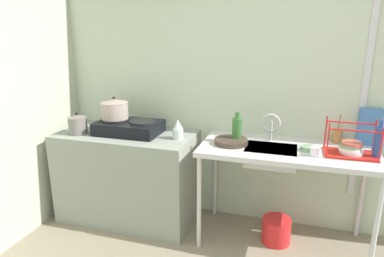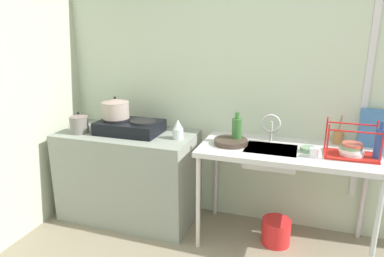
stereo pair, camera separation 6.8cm
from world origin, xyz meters
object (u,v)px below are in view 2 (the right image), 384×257
at_px(sink_basin, 270,156).
at_px(small_bowl_on_drainboard, 308,149).
at_px(percolator, 178,129).
at_px(frying_pan, 231,142).
at_px(cereal_box, 371,128).
at_px(faucet, 271,125).
at_px(dish_rack, 351,150).
at_px(stove, 130,127).
at_px(pot_on_left_burner, 116,109).
at_px(bottle_by_rack, 379,144).
at_px(utensil_jar, 338,137).
at_px(pot_beside_stove, 79,124).
at_px(bottle_by_sink, 237,130).
at_px(cup_by_rack, 314,153).
at_px(bucket_on_floor, 276,231).

height_order(sink_basin, small_bowl_on_drainboard, small_bowl_on_drainboard).
bearing_deg(percolator, frying_pan, -0.62).
height_order(percolator, cereal_box, cereal_box).
distance_m(sink_basin, cereal_box, 0.83).
distance_m(faucet, cereal_box, 0.78).
bearing_deg(small_bowl_on_drainboard, dish_rack, -0.88).
bearing_deg(stove, pot_on_left_burner, 180.00).
distance_m(stove, bottle_by_rack, 2.01).
xyz_separation_m(dish_rack, cereal_box, (0.16, 0.30, 0.10)).
bearing_deg(utensil_jar, faucet, -162.07).
bearing_deg(sink_basin, pot_beside_stove, -176.28).
bearing_deg(pot_on_left_burner, faucet, 3.80).
bearing_deg(frying_pan, pot_on_left_burner, 178.45).
height_order(sink_basin, bottle_by_sink, bottle_by_sink).
xyz_separation_m(stove, cup_by_rack, (1.58, -0.12, -0.03)).
height_order(percolator, small_bowl_on_drainboard, percolator).
bearing_deg(percolator, faucet, 8.59).
distance_m(pot_beside_stove, bucket_on_floor, 1.97).
relative_size(dish_rack, bottle_by_rack, 1.29).
relative_size(bottle_by_sink, bottle_by_rack, 0.91).
xyz_separation_m(bottle_by_rack, utensil_jar, (-0.24, 0.30, -0.07)).
bearing_deg(small_bowl_on_drainboard, utensil_jar, 50.89).
bearing_deg(bucket_on_floor, sink_basin, -178.42).
relative_size(cup_by_rack, bottle_by_rack, 0.24).
distance_m(percolator, utensil_jar, 1.33).
bearing_deg(cup_by_rack, bottle_by_sink, 166.28).
bearing_deg(bottle_by_rack, bottle_by_sink, 176.31).
bearing_deg(pot_beside_stove, faucet, 7.94).
xyz_separation_m(faucet, bucket_on_floor, (0.11, -0.12, -0.89)).
relative_size(bottle_by_sink, utensil_jar, 1.09).
height_order(cup_by_rack, bottle_by_rack, bottle_by_rack).
xyz_separation_m(cup_by_rack, bottle_by_rack, (0.43, 0.08, 0.09)).
distance_m(faucet, bucket_on_floor, 0.91).
xyz_separation_m(pot_beside_stove, cup_by_rack, (2.02, 0.02, -0.06)).
bearing_deg(bottle_by_rack, cereal_box, 91.82).
relative_size(sink_basin, bottle_by_sink, 1.54).
distance_m(percolator, dish_rack, 1.36).
bearing_deg(utensil_jar, sink_basin, -149.85).
relative_size(cup_by_rack, bottle_by_sink, 0.27).
height_order(cereal_box, bucket_on_floor, cereal_box).
distance_m(dish_rack, small_bowl_on_drainboard, 0.30).
xyz_separation_m(pot_beside_stove, frying_pan, (1.38, 0.11, -0.07)).
bearing_deg(frying_pan, dish_rack, 0.34).
height_order(cereal_box, utensil_jar, cereal_box).
bearing_deg(small_bowl_on_drainboard, bottle_by_rack, -2.34).
height_order(pot_on_left_burner, bottle_by_sink, pot_on_left_burner).
bearing_deg(faucet, dish_rack, -10.94).
distance_m(percolator, bucket_on_floor, 1.19).
bearing_deg(percolator, cereal_box, 11.02).
relative_size(pot_on_left_burner, cereal_box, 0.81).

